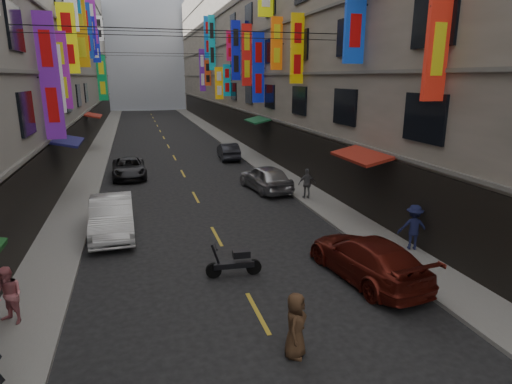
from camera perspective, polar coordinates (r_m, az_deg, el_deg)
sidewalk_left at (r=40.56m, az=-20.12°, el=5.47°), size 2.00×90.00×0.12m
sidewalk_right at (r=41.39m, az=-3.26°, el=6.54°), size 2.00×90.00×0.12m
building_row_left at (r=41.13m, az=-30.11°, el=17.76°), size 10.14×90.00×19.00m
building_row_right at (r=42.76m, az=4.87°, el=19.45°), size 10.14×90.00×19.00m
haze_block at (r=90.14m, az=-14.64°, el=17.68°), size 18.00×8.00×22.00m
shop_signage at (r=33.34m, az=-11.96°, el=20.07°), size 14.00×55.00×12.00m
street_awnings at (r=24.23m, az=-11.95°, el=7.18°), size 13.99×35.20×0.41m
overhead_cables at (r=28.23m, az=-10.55°, el=20.14°), size 14.00×38.04×1.24m
lane_markings at (r=37.59m, az=-11.25°, el=5.32°), size 0.12×80.20×0.01m
scooter_crossing at (r=13.87m, az=-2.86°, el=-9.45°), size 1.80×0.50×1.14m
scooter_far_right at (r=25.57m, az=0.63°, el=2.08°), size 0.59×1.80×1.14m
car_left_mid at (r=18.18m, az=-18.65°, el=-3.10°), size 1.77×4.72×1.54m
car_left_far at (r=28.32m, az=-16.59°, el=3.08°), size 2.16×4.45×1.22m
car_right_near at (r=14.06m, az=14.56°, el=-8.50°), size 2.48×4.92×1.37m
car_right_mid at (r=23.98m, az=1.27°, el=1.92°), size 2.34×4.52×1.47m
car_right_far at (r=33.36m, az=-3.71°, el=5.46°), size 1.57×3.93×1.27m
pedestrian_lfar at (r=12.68m, az=-30.11°, el=-11.89°), size 0.89×0.85×1.52m
pedestrian_rnear at (r=16.52m, az=20.28°, el=-4.40°), size 1.21×0.98×1.66m
pedestrian_rfar at (r=22.12m, az=6.83°, el=1.13°), size 0.95×0.58×1.57m
pedestrian_crossing at (r=10.14m, az=5.31°, el=-17.28°), size 0.85×0.92×1.56m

